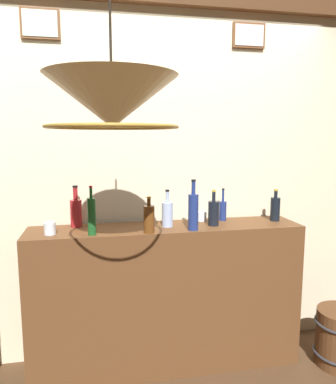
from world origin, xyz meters
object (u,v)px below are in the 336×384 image
object	(u,v)px
glass_tumbler_rocks	(50,228)
liquor_bottle_bourbon	(76,212)
liquor_bottle_port	(193,211)
liquor_bottle_whiskey	(213,212)
glass_tumbler_highball	(201,216)
liquor_bottle_scotch	(167,214)
liquor_bottle_vermouth	(149,219)
pendant_lamp	(112,103)
liquor_bottle_tequila	(275,208)
liquor_bottle_vodka	(92,216)
liquor_bottle_gin	(223,210)

from	to	relation	value
glass_tumbler_rocks	liquor_bottle_bourbon	bearing A→B (deg)	49.65
liquor_bottle_port	liquor_bottle_whiskey	bearing A→B (deg)	30.22
glass_tumbler_highball	liquor_bottle_scotch	bearing A→B (deg)	-155.74
liquor_bottle_vermouth	liquor_bottle_bourbon	world-z (taller)	liquor_bottle_bourbon
liquor_bottle_bourbon	pendant_lamp	bearing A→B (deg)	-75.71
liquor_bottle_scotch	liquor_bottle_vermouth	size ratio (longest dim) A/B	1.08
liquor_bottle_scotch	liquor_bottle_port	bearing A→B (deg)	-41.48
liquor_bottle_tequila	liquor_bottle_vodka	size ratio (longest dim) A/B	0.75
liquor_bottle_vermouth	pendant_lamp	distance (m)	0.93
glass_tumbler_rocks	glass_tumbler_highball	bearing A→B (deg)	10.20
liquor_bottle_tequila	pendant_lamp	bearing A→B (deg)	-148.09
liquor_bottle_vodka	liquor_bottle_tequila	bearing A→B (deg)	6.31
pendant_lamp	liquor_bottle_port	bearing A→B (deg)	47.78
pendant_lamp	liquor_bottle_scotch	bearing A→B (deg)	61.48
liquor_bottle_whiskey	glass_tumbler_highball	world-z (taller)	liquor_bottle_whiskey
liquor_bottle_scotch	liquor_bottle_vermouth	xyz separation A→B (m)	(-0.15, -0.14, 0.00)
liquor_bottle_port	glass_tumbler_rocks	bearing A→B (deg)	175.79
liquor_bottle_vodka	liquor_bottle_vermouth	distance (m)	0.37
liquor_bottle_port	liquor_bottle_tequila	bearing A→B (deg)	12.87
liquor_bottle_vodka	liquor_bottle_vermouth	world-z (taller)	liquor_bottle_vodka
liquor_bottle_tequila	glass_tumbler_rocks	world-z (taller)	liquor_bottle_tequila
liquor_bottle_whiskey	pendant_lamp	bearing A→B (deg)	-135.67
liquor_bottle_vodka	glass_tumbler_highball	bearing A→B (deg)	17.66
liquor_bottle_bourbon	liquor_bottle_gin	bearing A→B (deg)	-0.76
liquor_bottle_tequila	liquor_bottle_port	size ratio (longest dim) A/B	0.69
pendant_lamp	glass_tumbler_highball	bearing A→B (deg)	51.74
liquor_bottle_vermouth	glass_tumbler_rocks	size ratio (longest dim) A/B	2.95
liquor_bottle_scotch	liquor_bottle_vermouth	distance (m)	0.21
glass_tumbler_highball	liquor_bottle_vodka	bearing A→B (deg)	-162.34
liquor_bottle_tequila	liquor_bottle_scotch	bearing A→B (deg)	-178.52
glass_tumbler_rocks	glass_tumbler_highball	xyz separation A→B (m)	(1.06, 0.19, -0.01)
liquor_bottle_tequila	glass_tumbler_highball	xyz separation A→B (m)	(-0.54, 0.11, -0.06)
glass_tumbler_rocks	liquor_bottle_vermouth	bearing A→B (deg)	-7.32
liquor_bottle_whiskey	liquor_bottle_vodka	size ratio (longest dim) A/B	0.80
glass_tumbler_highball	liquor_bottle_bourbon	bearing A→B (deg)	-179.63
liquor_bottle_whiskey	liquor_bottle_port	bearing A→B (deg)	-149.78
liquor_bottle_vodka	liquor_bottle_scotch	size ratio (longest dim) A/B	1.22
liquor_bottle_bourbon	liquor_bottle_whiskey	bearing A→B (deg)	-9.08
liquor_bottle_vodka	pendant_lamp	bearing A→B (deg)	-79.67
liquor_bottle_vermouth	glass_tumbler_rocks	world-z (taller)	liquor_bottle_vermouth
liquor_bottle_gin	liquor_bottle_bourbon	size ratio (longest dim) A/B	0.84
liquor_bottle_vodka	liquor_bottle_bourbon	bearing A→B (deg)	113.47
liquor_bottle_scotch	pendant_lamp	xyz separation A→B (m)	(-0.40, -0.74, 0.67)
glass_tumbler_highball	pendant_lamp	bearing A→B (deg)	-128.26
liquor_bottle_port	liquor_bottle_vermouth	distance (m)	0.30
liquor_bottle_tequila	liquor_bottle_gin	world-z (taller)	liquor_bottle_gin
liquor_bottle_whiskey	liquor_bottle_bourbon	world-z (taller)	liquor_bottle_bourbon
liquor_bottle_whiskey	glass_tumbler_highball	xyz separation A→B (m)	(-0.04, 0.16, -0.06)
liquor_bottle_gin	liquor_bottle_tequila	bearing A→B (deg)	-12.78
glass_tumbler_highball	liquor_bottle_whiskey	bearing A→B (deg)	-74.72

